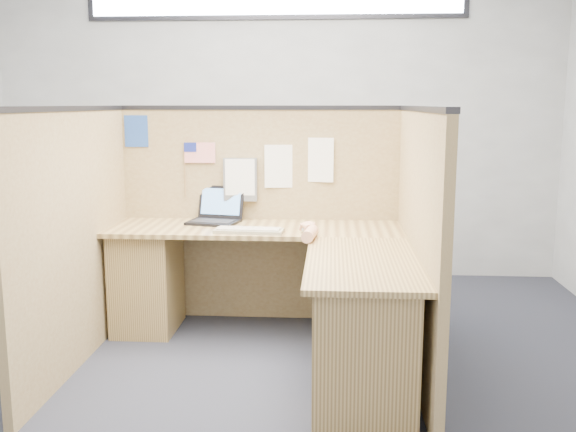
# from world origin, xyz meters

# --- Properties ---
(floor) EXTENTS (5.00, 5.00, 0.00)m
(floor) POSITION_xyz_m (0.00, 0.00, 0.00)
(floor) COLOR black
(floor) RESTS_ON ground
(wall_back) EXTENTS (5.00, 0.00, 5.00)m
(wall_back) POSITION_xyz_m (0.00, 2.25, 1.40)
(wall_back) COLOR #97999C
(wall_back) RESTS_ON floor
(wall_front) EXTENTS (5.00, 0.00, 5.00)m
(wall_front) POSITION_xyz_m (0.00, -2.25, 1.40)
(wall_front) COLOR #97999C
(wall_front) RESTS_ON floor
(cubicle_partitions) EXTENTS (2.06, 1.83, 1.53)m
(cubicle_partitions) POSITION_xyz_m (0.00, 0.43, 0.77)
(cubicle_partitions) COLOR olive
(cubicle_partitions) RESTS_ON floor
(l_desk) EXTENTS (1.95, 1.75, 0.73)m
(l_desk) POSITION_xyz_m (0.18, 0.29, 0.39)
(l_desk) COLOR brown
(l_desk) RESTS_ON floor
(laptop) EXTENTS (0.37, 0.38, 0.24)m
(laptop) POSITION_xyz_m (-0.30, 0.85, 0.79)
(laptop) COLOR black
(laptop) RESTS_ON l_desk
(keyboard) EXTENTS (0.45, 0.18, 0.03)m
(keyboard) POSITION_xyz_m (-0.02, 0.49, 0.74)
(keyboard) COLOR gray
(keyboard) RESTS_ON l_desk
(mouse) EXTENTS (0.12, 0.08, 0.05)m
(mouse) POSITION_xyz_m (0.36, 0.51, 0.75)
(mouse) COLOR #B4B4B9
(mouse) RESTS_ON l_desk
(hand_forearm) EXTENTS (0.11, 0.39, 0.08)m
(hand_forearm) POSITION_xyz_m (0.37, 0.37, 0.77)
(hand_forearm) COLOR tan
(hand_forearm) RESTS_ON l_desk
(blue_poster) EXTENTS (0.17, 0.01, 0.22)m
(blue_poster) POSITION_xyz_m (-0.87, 0.97, 1.35)
(blue_poster) COLOR #1F4391
(blue_poster) RESTS_ON cubicle_partitions
(american_flag) EXTENTS (0.23, 0.01, 0.39)m
(american_flag) POSITION_xyz_m (-0.45, 0.96, 1.19)
(american_flag) COLOR olive
(american_flag) RESTS_ON cubicle_partitions
(file_holder) EXTENTS (0.24, 0.05, 0.30)m
(file_holder) POSITION_xyz_m (-0.13, 0.94, 1.02)
(file_holder) COLOR slate
(file_holder) RESTS_ON cubicle_partitions
(paper_left) EXTENTS (0.24, 0.04, 0.31)m
(paper_left) POSITION_xyz_m (0.40, 0.97, 1.16)
(paper_left) COLOR white
(paper_left) RESTS_ON cubicle_partitions
(paper_right) EXTENTS (0.24, 0.03, 0.30)m
(paper_right) POSITION_xyz_m (0.15, 0.97, 1.11)
(paper_right) COLOR white
(paper_right) RESTS_ON cubicle_partitions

